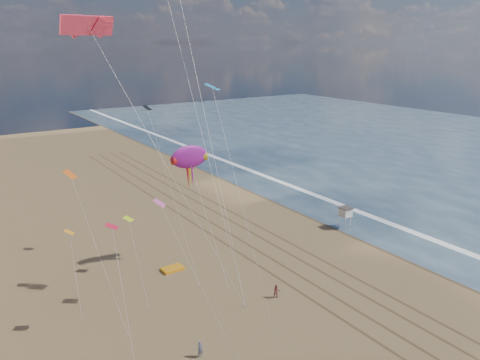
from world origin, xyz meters
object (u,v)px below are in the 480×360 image
object	(u,v)px
show_kite	(190,157)
kite_flyer_a	(200,349)
grounded_kite	(173,269)
kite_flyer_b	(277,291)
lifeguard_stand	(346,212)

from	to	relation	value
show_kite	kite_flyer_a	distance (m)	22.68
grounded_kite	kite_flyer_b	xyz separation A→B (m)	(6.33, -11.87, 0.63)
kite_flyer_a	lifeguard_stand	bearing A→B (deg)	17.91
show_kite	lifeguard_stand	bearing A→B (deg)	-7.58
show_kite	kite_flyer_a	world-z (taller)	show_kite
show_kite	kite_flyer_b	size ratio (longest dim) A/B	10.34
kite_flyer_a	show_kite	bearing A→B (deg)	57.97
lifeguard_stand	kite_flyer_a	size ratio (longest dim) A/B	2.08
lifeguard_stand	kite_flyer_a	world-z (taller)	lifeguard_stand
lifeguard_stand	kite_flyer_b	size ratio (longest dim) A/B	2.03
grounded_kite	show_kite	bearing A→B (deg)	18.19
show_kite	kite_flyer_b	bearing A→B (deg)	-77.04
grounded_kite	show_kite	size ratio (longest dim) A/B	0.16
grounded_kite	kite_flyer_a	bearing A→B (deg)	-108.99
lifeguard_stand	grounded_kite	bearing A→B (deg)	175.85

